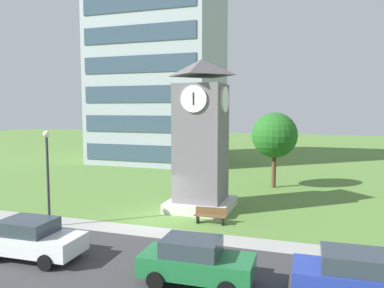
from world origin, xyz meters
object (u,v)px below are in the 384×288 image
Objects in this scene: tree_by_building at (275,135)px; park_bench at (211,215)px; street_lamp at (48,167)px; parked_car_green at (196,261)px; parked_car_white at (32,238)px; clock_tower at (201,144)px; parked_car_blue at (362,277)px.

park_bench is at bearing -101.36° from tree_by_building.
parked_car_green is at bearing -21.95° from street_lamp.
parked_car_white is 7.42m from parked_car_green.
park_bench is 9.30m from street_lamp.
clock_tower is 2.05× the size of parked_car_blue.
street_lamp is 1.19× the size of parked_car_white.
clock_tower is 5.20× the size of park_bench.
parked_car_white is (-5.95, -7.21, 0.40)m from park_bench.
street_lamp reaches higher than parked_car_white.
parked_car_green is 5.66m from parked_car_blue.
street_lamp is at bearing 120.17° from parked_car_white.
parked_car_white reaches higher than park_bench.
clock_tower is 9.17m from street_lamp.
tree_by_building reaches higher than parked_car_blue.
clock_tower is at bearing 65.56° from parked_car_white.
tree_by_building is at bearing 54.14° from street_lamp.
clock_tower reaches higher than parked_car_white.
street_lamp is 1.25× the size of parked_car_green.
parked_car_blue is at bearing -43.55° from park_bench.
clock_tower is 4.86m from park_bench.
street_lamp is at bearing -157.83° from park_bench.
clock_tower is at bearing 42.00° from street_lamp.
parked_car_white is 1.05× the size of parked_car_green.
parked_car_white is at bearing -114.44° from clock_tower.
tree_by_building is (2.23, 11.09, 3.81)m from park_bench.
parked_car_green is (2.89, -10.01, -3.34)m from clock_tower.
street_lamp is (-8.20, -3.34, 2.84)m from park_bench.
street_lamp is at bearing -138.00° from clock_tower.
clock_tower is 2.14× the size of parked_car_white.
tree_by_building reaches higher than street_lamp.
parked_car_green is at bearing -92.36° from tree_by_building.
tree_by_building is at bearing 66.35° from clock_tower.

